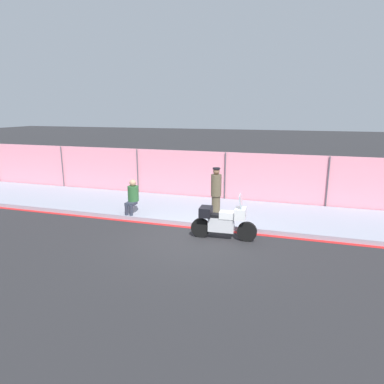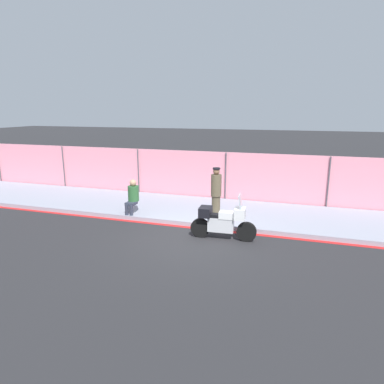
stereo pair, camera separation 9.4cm
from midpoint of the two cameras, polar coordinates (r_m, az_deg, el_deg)
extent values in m
plane|color=#262628|center=(10.87, 0.44, -7.94)|extent=(120.00, 120.00, 0.00)
cube|color=#8E93A3|center=(13.51, 4.11, -3.25)|extent=(31.08, 3.58, 0.16)
cube|color=red|center=(11.80, 1.95, -6.14)|extent=(31.08, 0.18, 0.01)
cube|color=pink|center=(15.05, 5.87, 2.46)|extent=(29.52, 0.08, 2.20)
cylinder|color=#4C4C51|center=(18.53, -20.47, 3.78)|extent=(0.05, 0.05, 2.20)
cylinder|color=#4C4C51|center=(16.31, -8.76, 3.25)|extent=(0.05, 0.05, 2.20)
cylinder|color=#4C4C51|center=(14.95, 5.79, 2.39)|extent=(0.05, 0.05, 2.20)
cylinder|color=#4C4C51|center=(14.70, 21.95, 1.27)|extent=(0.05, 0.05, 2.20)
cylinder|color=black|center=(10.78, 9.32, -6.57)|extent=(0.62, 0.17, 0.62)
cylinder|color=black|center=(10.98, 1.63, -5.99)|extent=(0.62, 0.17, 0.62)
cube|color=silver|center=(10.81, 5.07, -5.41)|extent=(0.82, 0.32, 0.46)
cube|color=white|center=(10.68, 6.20, -3.86)|extent=(0.54, 0.34, 0.22)
cube|color=black|center=(10.73, 4.64, -3.95)|extent=(0.61, 0.31, 0.10)
cube|color=white|center=(10.61, 8.25, -3.58)|extent=(0.35, 0.49, 0.34)
cube|color=silver|center=(10.51, 8.32, -1.60)|extent=(0.13, 0.43, 0.42)
cube|color=black|center=(10.78, 2.49, -3.29)|extent=(0.39, 0.52, 0.30)
cylinder|color=brown|center=(12.49, 4.21, -2.41)|extent=(0.31, 0.31, 0.79)
cylinder|color=brown|center=(12.30, 4.28, 1.12)|extent=(0.38, 0.38, 0.79)
sphere|color=brown|center=(12.20, 4.32, 3.46)|extent=(0.23, 0.23, 0.23)
cylinder|color=black|center=(12.18, 4.33, 3.92)|extent=(0.27, 0.27, 0.05)
cylinder|color=#2D3342|center=(12.95, -10.62, -2.92)|extent=(0.13, 0.13, 0.40)
cylinder|color=#2D3342|center=(12.86, -9.89, -3.00)|extent=(0.13, 0.13, 0.40)
cube|color=#2D3342|center=(13.02, -9.88, -1.87)|extent=(0.35, 0.40, 0.10)
cylinder|color=#2D6033|center=(13.11, -9.54, -0.23)|extent=(0.41, 0.41, 0.57)
sphere|color=tan|center=(13.02, -9.61, 1.53)|extent=(0.25, 0.25, 0.25)
camera|label=1|loc=(0.05, -89.78, 0.05)|focal=32.00mm
camera|label=2|loc=(0.05, 90.22, -0.05)|focal=32.00mm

